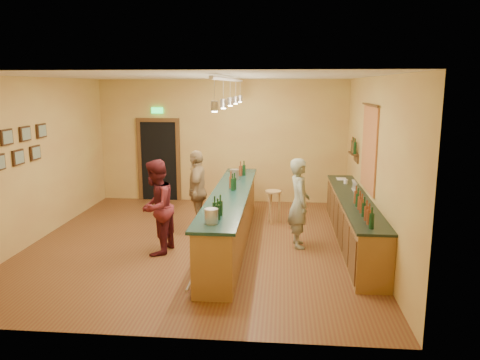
# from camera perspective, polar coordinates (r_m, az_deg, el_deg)

# --- Properties ---
(floor) EXTENTS (7.00, 7.00, 0.00)m
(floor) POSITION_cam_1_polar(r_m,az_deg,el_deg) (9.28, -4.92, -7.69)
(floor) COLOR brown
(floor) RESTS_ON ground
(ceiling) EXTENTS (6.50, 7.00, 0.02)m
(ceiling) POSITION_cam_1_polar(r_m,az_deg,el_deg) (8.78, -5.28, 12.47)
(ceiling) COLOR silver
(ceiling) RESTS_ON wall_back
(wall_back) EXTENTS (6.50, 0.02, 3.20)m
(wall_back) POSITION_cam_1_polar(r_m,az_deg,el_deg) (12.32, -2.20, 4.73)
(wall_back) COLOR #B58144
(wall_back) RESTS_ON floor
(wall_front) EXTENTS (6.50, 0.02, 3.20)m
(wall_front) POSITION_cam_1_polar(r_m,az_deg,el_deg) (5.56, -11.51, -3.73)
(wall_front) COLOR #B58144
(wall_front) RESTS_ON floor
(wall_left) EXTENTS (0.02, 7.00, 3.20)m
(wall_left) POSITION_cam_1_polar(r_m,az_deg,el_deg) (9.99, -23.77, 2.21)
(wall_left) COLOR #B58144
(wall_left) RESTS_ON floor
(wall_right) EXTENTS (0.02, 7.00, 3.20)m
(wall_right) POSITION_cam_1_polar(r_m,az_deg,el_deg) (8.91, 15.96, 1.73)
(wall_right) COLOR #B58144
(wall_right) RESTS_ON floor
(doorway) EXTENTS (1.15, 0.09, 2.48)m
(doorway) POSITION_cam_1_polar(r_m,az_deg,el_deg) (12.69, -9.84, 2.61)
(doorway) COLOR black
(doorway) RESTS_ON wall_back
(tapestry) EXTENTS (0.03, 1.40, 1.60)m
(tapestry) POSITION_cam_1_polar(r_m,az_deg,el_deg) (9.26, 15.47, 3.67)
(tapestry) COLOR #A9212B
(tapestry) RESTS_ON wall_right
(bottle_shelf) EXTENTS (0.17, 0.55, 0.54)m
(bottle_shelf) POSITION_cam_1_polar(r_m,az_deg,el_deg) (10.74, 13.72, 3.78)
(bottle_shelf) COLOR #4E2F17
(bottle_shelf) RESTS_ON wall_right
(picture_grid) EXTENTS (0.06, 2.20, 0.70)m
(picture_grid) POSITION_cam_1_polar(r_m,az_deg,el_deg) (9.29, -25.94, 3.58)
(picture_grid) COLOR #382111
(picture_grid) RESTS_ON wall_left
(back_counter) EXTENTS (0.60, 4.55, 1.27)m
(back_counter) POSITION_cam_1_polar(r_m,az_deg,el_deg) (9.27, 13.67, -4.84)
(back_counter) COLOR brown
(back_counter) RESTS_ON floor
(tasting_bar) EXTENTS (0.73, 5.10, 1.38)m
(tasting_bar) POSITION_cam_1_polar(r_m,az_deg,el_deg) (9.01, -1.15, -4.19)
(tasting_bar) COLOR brown
(tasting_bar) RESTS_ON floor
(pendant_track) EXTENTS (0.11, 4.60, 0.50)m
(pendant_track) POSITION_cam_1_polar(r_m,az_deg,el_deg) (8.69, -1.20, 11.09)
(pendant_track) COLOR silver
(pendant_track) RESTS_ON ceiling
(bartender) EXTENTS (0.50, 0.68, 1.71)m
(bartender) POSITION_cam_1_polar(r_m,az_deg,el_deg) (8.92, 7.23, -2.80)
(bartender) COLOR gray
(bartender) RESTS_ON floor
(customer_a) EXTENTS (0.77, 0.93, 1.74)m
(customer_a) POSITION_cam_1_polar(r_m,az_deg,el_deg) (8.62, -10.20, -3.28)
(customer_a) COLOR #59191E
(customer_a) RESTS_ON floor
(customer_b) EXTENTS (0.47, 1.03, 1.73)m
(customer_b) POSITION_cam_1_polar(r_m,az_deg,el_deg) (9.84, -5.22, -1.35)
(customer_b) COLOR #997A51
(customer_b) RESTS_ON floor
(bar_stool) EXTENTS (0.36, 0.36, 0.74)m
(bar_stool) POSITION_cam_1_polar(r_m,az_deg,el_deg) (10.44, 4.09, -2.08)
(bar_stool) COLOR #A3854A
(bar_stool) RESTS_ON floor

